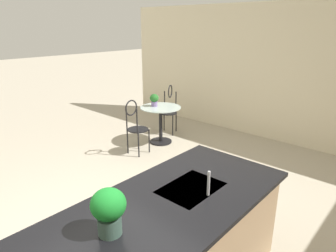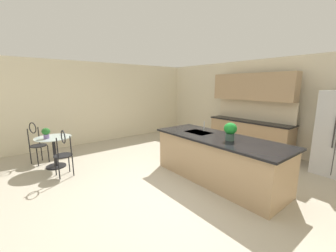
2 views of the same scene
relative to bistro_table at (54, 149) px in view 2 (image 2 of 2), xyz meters
The scene contains 12 objects.
ground_plane 3.07m from the bistro_table, 33.11° to the left, with size 40.00×40.00×0.00m, color #B2A893.
wall_back 5.97m from the bistro_table, 64.42° to the left, with size 9.00×0.12×2.70m, color beige.
wall_left_window 2.55m from the bistro_table, 135.89° to the left, with size 0.12×7.80×2.70m, color beige.
kitchen_island 3.79m from the bistro_table, 41.43° to the left, with size 2.80×1.06×0.92m.
back_counter_run 5.32m from the bistro_table, 66.20° to the left, with size 2.44×0.64×1.52m.
upper_cabinet_run 5.49m from the bistro_table, 66.08° to the left, with size 2.40×0.36×0.76m.
bistro_table is the anchor object (origin of this frame).
chair_near_window 0.66m from the bistro_table, 153.51° to the right, with size 0.52×0.51×1.04m.
chair_by_island 0.74m from the bistro_table, ahead, with size 0.49×0.40×1.04m.
sink_faucet 3.59m from the bistro_table, 49.52° to the left, with size 0.02×0.02×0.22m, color #B2B5BA.
potted_plant_on_table 0.46m from the bistro_table, 76.05° to the right, with size 0.17×0.17×0.25m.
potted_plant_counter_near 4.06m from the bistro_table, 38.13° to the left, with size 0.24×0.24×0.34m.
Camera 2 is at (2.86, -2.47, 1.95)m, focal length 22.18 mm.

